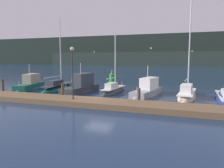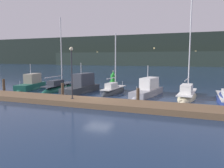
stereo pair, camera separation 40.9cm
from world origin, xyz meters
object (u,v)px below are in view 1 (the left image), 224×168
Objects in this scene: motorboat_berth_3 at (81,89)px; channel_buoy at (112,78)px; dock_lamppost at (72,65)px; motorboat_berth_1 at (30,86)px; sailboat_berth_2 at (59,89)px; sailboat_berth_4 at (113,92)px; sailboat_berth_6 at (187,96)px; motorboat_berth_5 at (147,92)px.

motorboat_berth_3 is 10.68m from channel_buoy.
motorboat_berth_3 is at bearing 111.75° from dock_lamppost.
channel_buoy is (7.55, 10.53, 0.39)m from motorboat_berth_1.
motorboat_berth_1 is 4.06m from sailboat_berth_2.
motorboat_berth_1 is 12.13m from dock_lamppost.
sailboat_berth_2 is at bearing -109.29° from channel_buoy.
sailboat_berth_2 is at bearing -179.63° from sailboat_berth_4.
sailboat_berth_2 is 15.27m from sailboat_berth_6.
sailboat_berth_2 reaches higher than motorboat_berth_3.
dock_lamppost is at bearing -128.56° from motorboat_berth_5.
sailboat_berth_4 reaches higher than motorboat_berth_5.
motorboat_berth_5 is 12.73m from channel_buoy.
sailboat_berth_6 is 2.56× the size of dock_lamppost.
channel_buoy is at bearing 127.15° from motorboat_berth_5.
sailboat_berth_2 is 9.54m from dock_lamppost.
sailboat_berth_4 is at bearing 178.01° from motorboat_berth_5.
motorboat_berth_3 is at bearing -90.36° from channel_buoy.
sailboat_berth_2 reaches higher than motorboat_berth_1.
sailboat_berth_2 is at bearing 169.84° from motorboat_berth_3.
channel_buoy is 0.44× the size of dock_lamppost.
sailboat_berth_4 is (3.83, 0.67, -0.24)m from motorboat_berth_3.
motorboat_berth_1 is at bearing -173.21° from sailboat_berth_2.
sailboat_berth_4 is 7.68m from dock_lamppost.
dock_lamppost is at bearing -81.94° from channel_buoy.
sailboat_berth_2 is at bearing 6.79° from motorboat_berth_1.
channel_buoy is (3.52, 10.05, 0.60)m from sailboat_berth_2.
sailboat_berth_2 is 1.49× the size of motorboat_berth_5.
motorboat_berth_1 reaches higher than channel_buoy.
channel_buoy is at bearing 98.06° from dock_lamppost.
sailboat_berth_6 reaches higher than motorboat_berth_3.
motorboat_berth_3 is at bearing -1.06° from motorboat_berth_1.
motorboat_berth_1 is 0.60× the size of sailboat_berth_2.
sailboat_berth_4 is 3.93m from motorboat_berth_5.
motorboat_berth_1 is 2.91× the size of channel_buoy.
channel_buoy is at bearing 110.60° from sailboat_berth_4.
channel_buoy is (-3.76, 10.01, 0.63)m from sailboat_berth_4.
motorboat_berth_1 is at bearing -178.53° from motorboat_berth_5.
sailboat_berth_2 is 1.48× the size of motorboat_berth_3.
sailboat_berth_6 is (19.30, 0.48, -0.17)m from motorboat_berth_1.
sailboat_berth_2 reaches higher than sailboat_berth_4.
sailboat_berth_4 is at bearing 179.65° from sailboat_berth_6.
motorboat_berth_1 is 15.24m from motorboat_berth_5.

